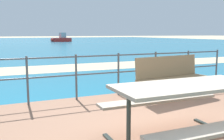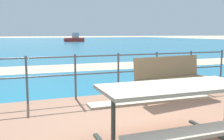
% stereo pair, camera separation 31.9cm
% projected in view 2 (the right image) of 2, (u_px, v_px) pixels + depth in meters
% --- Properties ---
extents(ground_plane, '(240.00, 240.00, 0.00)m').
position_uv_depth(ground_plane, '(182.00, 137.00, 3.65)').
color(ground_plane, beige).
extents(patio_paving, '(6.40, 5.20, 0.06)m').
position_uv_depth(patio_paving, '(183.00, 135.00, 3.64)').
color(patio_paving, '#996B51').
rests_on(patio_paving, ground).
extents(sea_water, '(90.00, 90.00, 0.01)m').
position_uv_depth(sea_water, '(29.00, 42.00, 40.68)').
color(sea_water, teal).
rests_on(sea_water, ground).
extents(beach_strip, '(54.03, 3.14, 0.01)m').
position_uv_depth(beach_strip, '(70.00, 68.00, 10.93)').
color(beach_strip, beige).
rests_on(beach_strip, ground).
extents(picnic_table, '(1.83, 1.48, 0.79)m').
position_uv_depth(picnic_table, '(175.00, 100.00, 3.07)').
color(picnic_table, tan).
rests_on(picnic_table, patio_paving).
extents(park_bench, '(1.77, 0.64, 0.91)m').
position_uv_depth(park_bench, '(170.00, 74.00, 5.53)').
color(park_bench, '#8C704C').
rests_on(park_bench, patio_paving).
extents(railing_fence, '(5.94, 0.04, 0.96)m').
position_uv_depth(railing_fence, '(118.00, 69.00, 5.79)').
color(railing_fence, '#4C5156').
rests_on(railing_fence, patio_paving).
extents(boat_near, '(3.86, 2.07, 1.55)m').
position_uv_depth(boat_near, '(74.00, 39.00, 44.67)').
color(boat_near, red).
rests_on(boat_near, sea_water).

